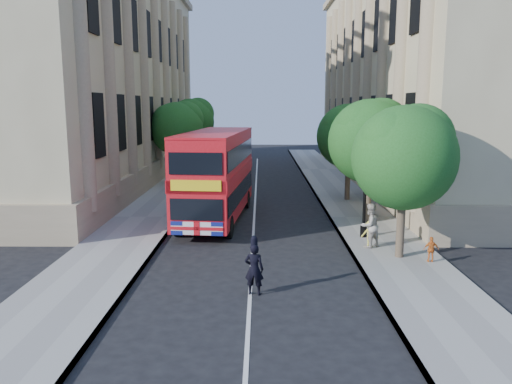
{
  "coord_description": "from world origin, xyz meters",
  "views": [
    {
      "loc": [
        0.32,
        -15.93,
        6.03
      ],
      "look_at": [
        0.14,
        5.26,
        2.3
      ],
      "focal_mm": 35.0,
      "sensor_mm": 36.0,
      "label": 1
    }
  ],
  "objects_px": {
    "lamp_post": "(365,185)",
    "double_decker_bus": "(217,173)",
    "woman_pedestrian": "(370,225)",
    "box_van": "(227,180)",
    "police_constable": "(254,269)"
  },
  "relations": [
    {
      "from": "lamp_post",
      "to": "double_decker_bus",
      "type": "distance_m",
      "value": 7.9
    },
    {
      "from": "police_constable",
      "to": "woman_pedestrian",
      "type": "distance_m",
      "value": 6.94
    },
    {
      "from": "lamp_post",
      "to": "box_van",
      "type": "bearing_deg",
      "value": 124.59
    },
    {
      "from": "box_van",
      "to": "police_constable",
      "type": "height_order",
      "value": "box_van"
    },
    {
      "from": "lamp_post",
      "to": "double_decker_bus",
      "type": "relative_size",
      "value": 0.51
    },
    {
      "from": "police_constable",
      "to": "woman_pedestrian",
      "type": "relative_size",
      "value": 0.9
    },
    {
      "from": "box_van",
      "to": "woman_pedestrian",
      "type": "distance_m",
      "value": 13.35
    },
    {
      "from": "woman_pedestrian",
      "to": "double_decker_bus",
      "type": "bearing_deg",
      "value": -68.77
    },
    {
      "from": "lamp_post",
      "to": "woman_pedestrian",
      "type": "height_order",
      "value": "lamp_post"
    },
    {
      "from": "lamp_post",
      "to": "police_constable",
      "type": "relative_size",
      "value": 3.06
    },
    {
      "from": "lamp_post",
      "to": "double_decker_bus",
      "type": "xyz_separation_m",
      "value": [
        -6.95,
        3.75,
        0.02
      ]
    },
    {
      "from": "lamp_post",
      "to": "box_van",
      "type": "relative_size",
      "value": 1.16
    },
    {
      "from": "double_decker_bus",
      "to": "woman_pedestrian",
      "type": "height_order",
      "value": "double_decker_bus"
    },
    {
      "from": "double_decker_bus",
      "to": "woman_pedestrian",
      "type": "bearing_deg",
      "value": -33.13
    },
    {
      "from": "box_van",
      "to": "double_decker_bus",
      "type": "bearing_deg",
      "value": -88.76
    }
  ]
}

